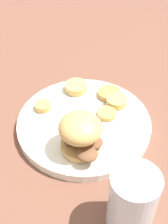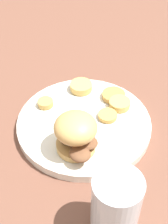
{
  "view_description": "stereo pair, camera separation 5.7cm",
  "coord_description": "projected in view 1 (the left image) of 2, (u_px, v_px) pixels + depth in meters",
  "views": [
    {
      "loc": [
        0.09,
        0.48,
        0.52
      ],
      "look_at": [
        0.0,
        0.0,
        0.05
      ],
      "focal_mm": 50.0,
      "sensor_mm": 36.0,
      "label": 1
    },
    {
      "loc": [
        0.03,
        0.49,
        0.52
      ],
      "look_at": [
        0.0,
        0.0,
        0.05
      ],
      "focal_mm": 50.0,
      "sensor_mm": 36.0,
      "label": 2
    }
  ],
  "objects": [
    {
      "name": "potato_round_4",
      "position": [
        107.0,
        114.0,
        0.7
      ],
      "size": [
        0.04,
        0.04,
        0.01
      ],
      "primitive_type": "cylinder",
      "color": "tan",
      "rests_on": "dinner_plate"
    },
    {
      "name": "potato_round_1",
      "position": [
        109.0,
        93.0,
        0.75
      ],
      "size": [
        0.06,
        0.06,
        0.01
      ],
      "primitive_type": "cylinder",
      "color": "#BC8942",
      "rests_on": "dinner_plate"
    },
    {
      "name": "sandwich",
      "position": [
        81.0,
        134.0,
        0.6
      ],
      "size": [
        0.09,
        0.11,
        0.08
      ],
      "color": "tan",
      "rests_on": "dinner_plate"
    },
    {
      "name": "potato_round_2",
      "position": [
        43.0,
        106.0,
        0.72
      ],
      "size": [
        0.04,
        0.04,
        0.01
      ],
      "primitive_type": "cylinder",
      "color": "tan",
      "rests_on": "dinner_plate"
    },
    {
      "name": "drinking_glass",
      "position": [
        132.0,
        202.0,
        0.5
      ],
      "size": [
        0.08,
        0.08,
        0.13
      ],
      "color": "silver",
      "rests_on": "ground_plane"
    },
    {
      "name": "potato_round_3",
      "position": [
        77.0,
        87.0,
        0.77
      ],
      "size": [
        0.05,
        0.05,
        0.02
      ],
      "primitive_type": "cylinder",
      "color": "tan",
      "rests_on": "dinner_plate"
    },
    {
      "name": "potato_round_0",
      "position": [
        117.0,
        101.0,
        0.73
      ],
      "size": [
        0.05,
        0.05,
        0.02
      ],
      "primitive_type": "cylinder",
      "color": "tan",
      "rests_on": "dinner_plate"
    },
    {
      "name": "ground_plane",
      "position": [
        84.0,
        127.0,
        0.71
      ],
      "size": [
        4.0,
        4.0,
        0.0
      ],
      "primitive_type": "plane",
      "color": "brown"
    },
    {
      "name": "dinner_plate",
      "position": [
        84.0,
        123.0,
        0.7
      ],
      "size": [
        0.3,
        0.3,
        0.02
      ],
      "color": "white",
      "rests_on": "ground_plane"
    }
  ]
}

